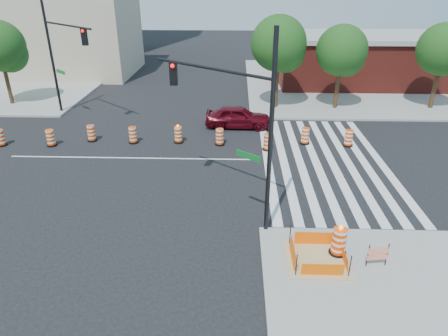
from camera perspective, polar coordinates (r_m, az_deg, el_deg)
The scene contains 25 objects.
ground at distance 23.51m, azimuth -13.08°, elevation 1.40°, with size 120.00×120.00×0.00m, color black.
sidewalk_ne at distance 41.56m, azimuth 19.01°, elevation 11.37°, with size 22.00×22.00×0.15m, color gray.
crosswalk_east at distance 23.26m, azimuth 14.00°, elevation 1.04°, with size 6.75×13.50×0.01m.
lane_centerline at distance 23.51m, azimuth -13.08°, elevation 1.41°, with size 14.00×0.12×0.01m, color silver.
excavation_pit at distance 15.17m, azimuth 13.17°, elevation -12.41°, with size 2.20×2.20×0.90m.
brick_storefront at distance 41.12m, azimuth 19.46°, elevation 14.38°, with size 16.50×8.50×4.60m.
beige_midrise at distance 46.54m, azimuth -22.07°, elevation 18.54°, with size 14.00×10.00×10.00m, color #B9AB8D.
red_coupe at distance 27.49m, azimuth 2.01°, elevation 7.34°, with size 1.78×4.43×1.51m, color #4E0610.
signal_pole_se at distance 15.34m, azimuth 1.69°, elevation 8.25°, with size 4.75×3.77×7.84m.
signal_pole_nw at distance 30.64m, azimuth -22.31°, elevation 15.74°, with size 4.74×4.28×8.26m.
pit_drum at distance 15.35m, azimuth 16.07°, elevation -10.18°, with size 0.64×0.64×1.27m.
barricade at distance 15.26m, azimuth 21.11°, elevation -11.37°, with size 0.78×0.13×0.92m.
tree_north_b at distance 36.08m, azimuth -29.31°, elevation 14.61°, with size 3.86×3.86×6.56m.
tree_north_c at distance 31.11m, azimuth 7.87°, elevation 16.77°, with size 4.13×4.12×7.00m.
tree_north_d at distance 31.87m, azimuth 16.48°, elevation 15.43°, with size 3.74×3.74×6.36m.
tree_north_e at distance 34.66m, azimuth 28.84°, elevation 14.29°, with size 3.82×3.81×6.48m.
median_drum_1 at distance 28.01m, azimuth -29.29°, elevation 3.73°, with size 0.60×0.60×1.02m.
median_drum_2 at distance 26.62m, azimuth -23.52°, elevation 3.90°, with size 0.60×0.60×1.02m.
median_drum_3 at distance 26.51m, azimuth -18.42°, elevation 4.67°, with size 0.60×0.60×1.02m.
median_drum_4 at distance 25.50m, azimuth -12.87°, elevation 4.54°, with size 0.60×0.60×1.02m.
median_drum_5 at distance 25.08m, azimuth -6.54°, elevation 4.70°, with size 0.60×0.60×1.18m.
median_drum_6 at distance 24.57m, azimuth -0.62°, elevation 4.39°, with size 0.60×0.60×1.02m.
median_drum_7 at distance 23.94m, azimuth 6.26°, elevation 3.64°, with size 0.60×0.60×1.02m.
median_drum_8 at distance 25.22m, azimuth 11.52°, elevation 4.43°, with size 0.60×0.60×1.02m.
median_drum_9 at distance 25.55m, azimuth 17.37°, elevation 4.03°, with size 0.60×0.60×1.02m.
Camera 1 is at (6.01, -20.68, 9.42)m, focal length 32.00 mm.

